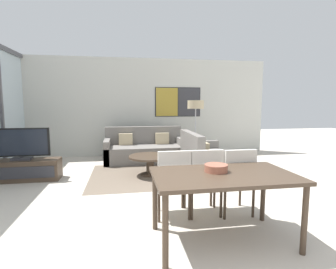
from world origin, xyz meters
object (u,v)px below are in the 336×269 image
dining_chair_left (173,180)px  fruit_bowl (216,168)px  dining_chair_right (236,179)px  sofa_main (145,150)px  dining_chair_centre (204,179)px  dining_table (224,181)px  floor_lamp (196,108)px  coffee_table (150,161)px  tv_console (23,170)px  sofa_side (205,160)px  television (21,144)px

dining_chair_left → fruit_bowl: (0.38, -0.59, 0.30)m
dining_chair_right → sofa_main: bearing=104.8°
dining_chair_centre → fruit_bowl: (-0.05, -0.58, 0.30)m
sofa_main → dining_table: size_ratio=1.34×
dining_chair_centre → floor_lamp: (0.84, 3.45, 0.89)m
coffee_table → floor_lamp: (1.36, 1.34, 1.08)m
coffee_table → dining_table: dining_table is taller
sofa_main → dining_chair_centre: bearing=-81.7°
sofa_main → coffee_table: size_ratio=2.29×
floor_lamp → tv_console: bearing=-161.6°
fruit_bowl → dining_chair_centre: bearing=84.7°
sofa_side → fruit_bowl: sofa_side is taller
dining_table → television: bearing=136.9°
sofa_main → floor_lamp: (1.36, -0.08, 1.12)m
dining_table → fruit_bowl: bearing=120.2°
tv_console → dining_chair_left: 3.39m
television → dining_chair_centre: size_ratio=1.15×
dining_table → fruit_bowl: (-0.05, 0.09, 0.13)m
sofa_side → dining_chair_right: bearing=173.3°
television → sofa_main: (2.51, 1.37, -0.44)m
tv_console → dining_chair_right: (3.46, -2.21, 0.30)m
dining_table → dining_chair_centre: size_ratio=1.66×
fruit_bowl → coffee_table: bearing=99.7°
sofa_side → coffee_table: 1.21m
dining_table → floor_lamp: 4.27m
coffee_table → dining_chair_left: size_ratio=0.97×
sofa_main → dining_chair_centre: 3.57m
coffee_table → dining_table: (0.52, -2.79, 0.37)m
dining_table → coffee_table: bearing=100.5°
tv_console → coffee_table: coffee_table is taller
dining_chair_centre → fruit_bowl: dining_chair_centre is taller
sofa_main → sofa_side: (1.21, -1.38, -0.00)m
television → floor_lamp: 4.14m
floor_lamp → dining_chair_right: bearing=-96.7°
sofa_main → coffee_table: sofa_main is taller
television → sofa_main: size_ratio=0.52×
dining_chair_left → dining_chair_centre: same height
coffee_table → dining_table: 2.86m
sofa_main → fruit_bowl: 4.17m
sofa_main → dining_table: bearing=-83.0°
sofa_main → tv_console: bearing=-151.5°
sofa_side → fruit_bowl: (-0.74, -2.73, 0.53)m
sofa_main → dining_chair_left: 3.53m
dining_chair_centre → tv_console: bearing=144.6°
television → dining_chair_centre: 3.73m
television → floor_lamp: bearing=18.4°
television → dining_chair_right: (3.46, -2.21, -0.22)m
coffee_table → dining_chair_centre: 2.18m
television → sofa_side: 3.75m
tv_console → dining_chair_centre: 3.73m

